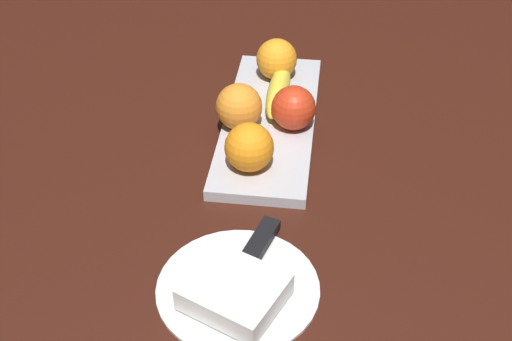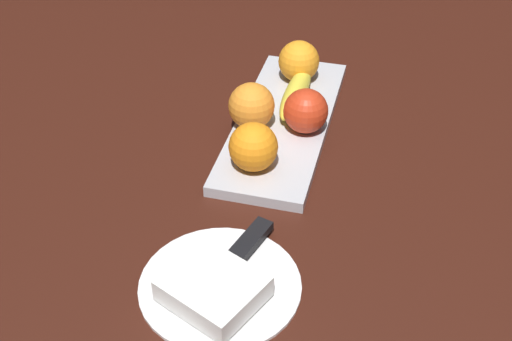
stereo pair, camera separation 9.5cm
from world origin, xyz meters
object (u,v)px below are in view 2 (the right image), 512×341
dinner_plate (220,284)px  knife (242,250)px  orange_near_banana (253,147)px  banana (296,93)px  orange_near_apple (299,61)px  folded_napkin (213,288)px  fruit_tray (283,123)px  orange_center (251,106)px  apple (306,111)px

dinner_plate → knife: 0.06m
dinner_plate → orange_near_banana: bearing=-176.0°
banana → orange_near_banana: bearing=-5.1°
orange_near_apple → folded_napkin: orange_near_apple is taller
fruit_tray → banana: (-0.05, 0.01, 0.03)m
orange_center → orange_near_banana: bearing=16.3°
orange_near_banana → dinner_plate: (0.22, 0.02, -0.05)m
orange_near_apple → orange_center: bearing=-15.2°
banana → dinner_plate: bearing=1.0°
banana → dinner_plate: banana is taller
fruit_tray → apple: apple is taller
fruit_tray → orange_near_banana: (0.13, -0.02, 0.05)m
fruit_tray → knife: (0.30, 0.01, 0.00)m
orange_near_apple → fruit_tray: bearing=1.1°
fruit_tray → dinner_plate: fruit_tray is taller
knife → folded_napkin: bearing=6.8°
fruit_tray → orange_near_banana: bearing=-6.6°
apple → dinner_plate: size_ratio=0.35×
folded_napkin → knife: size_ratio=0.62×
orange_near_apple → folded_napkin: bearing=0.3°
orange_near_banana → knife: 0.18m
orange_near_banana → knife: (0.17, 0.03, -0.04)m
orange_near_banana → orange_near_apple: bearing=177.1°
apple → banana: size_ratio=0.43×
dinner_plate → folded_napkin: bearing=0.0°
fruit_tray → orange_center: bearing=-56.3°
orange_center → dinner_plate: size_ratio=0.36×
apple → knife: size_ratio=0.40×
fruit_tray → orange_center: (0.03, -0.05, 0.05)m
orange_center → folded_napkin: size_ratio=0.67×
folded_napkin → dinner_plate: bearing=-180.0°
banana → orange_near_apple: 0.08m
apple → orange_center: size_ratio=0.96×
apple → banana: 0.08m
fruit_tray → apple: (0.02, 0.04, 0.04)m
orange_near_apple → folded_napkin: 0.51m
banana → orange_near_apple: size_ratio=2.29×
orange_near_apple → orange_near_banana: 0.26m
fruit_tray → folded_napkin: 0.38m
orange_center → dinner_plate: bearing=8.0°
folded_napkin → knife: 0.08m
orange_near_banana → dinner_plate: bearing=4.0°
apple → knife: bearing=-5.3°
apple → orange_center: bearing=-83.6°
folded_napkin → banana: bearing=178.9°
banana → knife: size_ratio=0.92×
banana → dinner_plate: size_ratio=0.81×
orange_near_banana → orange_center: (-0.10, -0.03, 0.00)m
knife → orange_near_banana: bearing=-153.5°
fruit_tray → orange_near_apple: orange_near_apple is taller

